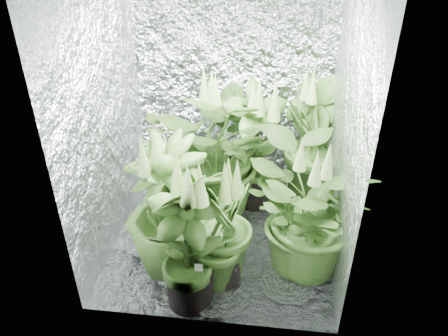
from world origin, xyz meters
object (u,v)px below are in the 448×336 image
plant_f (188,240)px  plant_g (221,231)px  plant_b (256,149)px  plant_h (167,210)px  plant_e (306,215)px  circulation_fan (300,182)px  plant_d (173,197)px  plant_c (309,143)px  plant_a (217,149)px

plant_f → plant_g: 0.26m
plant_b → plant_h: 1.01m
plant_e → plant_b: bearing=115.4°
circulation_fan → plant_d: bearing=-129.9°
plant_c → plant_e: size_ratio=1.12×
plant_d → plant_e: 0.94m
plant_a → plant_f: bearing=-92.6°
plant_e → plant_h: 0.91m
plant_a → plant_c: size_ratio=1.06×
plant_d → plant_f: plant_f is taller
plant_b → plant_c: bearing=15.2°
circulation_fan → plant_e: bearing=-79.7°
plant_b → plant_c: plant_c is taller
plant_c → plant_f: bearing=-121.3°
plant_d → plant_f: (0.21, -0.52, 0.07)m
plant_b → plant_f: 1.19m
plant_f → plant_g: size_ratio=1.14×
plant_d → plant_h: plant_h is taller
plant_h → plant_d: bearing=93.8°
plant_e → plant_h: size_ratio=0.95×
plant_e → plant_g: bearing=-161.6°
plant_a → plant_c: plant_a is taller
plant_b → plant_c: (0.43, 0.12, 0.02)m
plant_b → plant_g: bearing=-99.4°
plant_b → plant_f: plant_b is taller
plant_c → circulation_fan: 0.39m
plant_c → circulation_fan: (-0.03, 0.01, -0.39)m
plant_a → plant_d: bearing=-117.9°
plant_a → circulation_fan: 0.86m
plant_f → plant_c: bearing=58.7°
plant_c → plant_d: (-0.97, -0.74, -0.10)m
plant_a → plant_f: size_ratio=1.09×
plant_d → circulation_fan: bearing=38.5°
plant_e → plant_f: plant_f is taller
plant_g → plant_a: bearing=99.2°
plant_a → plant_h: plant_a is taller
plant_e → plant_f: 0.80m
plant_a → plant_c: bearing=19.7°
plant_b → plant_c: size_ratio=0.99×
plant_b → plant_d: plant_b is taller
plant_c → plant_g: size_ratio=1.17×
plant_d → plant_g: bearing=-41.2°
plant_c → plant_h: plant_c is taller
plant_h → plant_e: bearing=4.5°
plant_b → plant_f: bearing=-106.6°
plant_f → plant_e: bearing=26.3°
plant_c → plant_e: (-0.05, -0.90, -0.05)m
plant_c → plant_d: 1.23m
plant_g → plant_b: bearing=80.6°
plant_h → plant_c: bearing=45.4°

